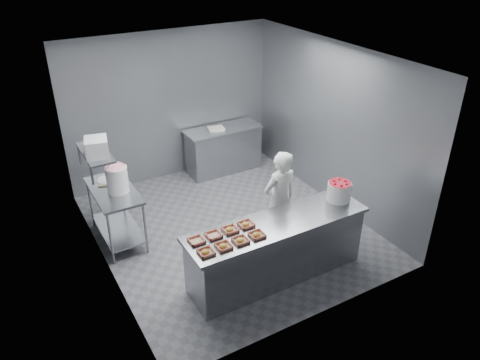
# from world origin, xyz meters

# --- Properties ---
(floor) EXTENTS (4.50, 4.50, 0.00)m
(floor) POSITION_xyz_m (0.00, 0.00, 0.00)
(floor) COLOR #4C4C51
(floor) RESTS_ON ground
(ceiling) EXTENTS (4.50, 4.50, 0.00)m
(ceiling) POSITION_xyz_m (0.00, 0.00, 2.80)
(ceiling) COLOR white
(ceiling) RESTS_ON wall_back
(wall_back) EXTENTS (4.00, 0.04, 2.80)m
(wall_back) POSITION_xyz_m (0.00, 2.25, 1.40)
(wall_back) COLOR slate
(wall_back) RESTS_ON ground
(wall_left) EXTENTS (0.04, 4.50, 2.80)m
(wall_left) POSITION_xyz_m (-2.00, 0.00, 1.40)
(wall_left) COLOR slate
(wall_left) RESTS_ON ground
(wall_right) EXTENTS (0.04, 4.50, 2.80)m
(wall_right) POSITION_xyz_m (2.00, 0.00, 1.40)
(wall_right) COLOR slate
(wall_right) RESTS_ON ground
(service_counter) EXTENTS (2.60, 0.70, 0.90)m
(service_counter) POSITION_xyz_m (0.00, -1.35, 0.45)
(service_counter) COLOR slate
(service_counter) RESTS_ON ground
(prep_table) EXTENTS (0.60, 1.20, 0.90)m
(prep_table) POSITION_xyz_m (-1.65, 0.60, 0.59)
(prep_table) COLOR slate
(prep_table) RESTS_ON ground
(back_counter) EXTENTS (1.50, 0.60, 0.90)m
(back_counter) POSITION_xyz_m (0.90, 1.90, 0.45)
(back_counter) COLOR slate
(back_counter) RESTS_ON ground
(wall_shelf) EXTENTS (0.35, 0.90, 0.03)m
(wall_shelf) POSITION_xyz_m (-1.82, 0.60, 1.55)
(wall_shelf) COLOR slate
(wall_shelf) RESTS_ON wall_left
(tray_0) EXTENTS (0.19, 0.18, 0.06)m
(tray_0) POSITION_xyz_m (-1.13, -1.49, 0.92)
(tray_0) COLOR #A38163
(tray_0) RESTS_ON service_counter
(tray_1) EXTENTS (0.19, 0.18, 0.06)m
(tray_1) POSITION_xyz_m (-0.89, -1.49, 0.92)
(tray_1) COLOR #A38163
(tray_1) RESTS_ON service_counter
(tray_2) EXTENTS (0.19, 0.18, 0.06)m
(tray_2) POSITION_xyz_m (-0.65, -1.49, 0.92)
(tray_2) COLOR #A38163
(tray_2) RESTS_ON service_counter
(tray_3) EXTENTS (0.19, 0.18, 0.06)m
(tray_3) POSITION_xyz_m (-0.41, -1.49, 0.92)
(tray_3) COLOR #A38163
(tray_3) RESTS_ON service_counter
(tray_4) EXTENTS (0.19, 0.18, 0.04)m
(tray_4) POSITION_xyz_m (-1.13, -1.21, 0.92)
(tray_4) COLOR #A38163
(tray_4) RESTS_ON service_counter
(tray_5) EXTENTS (0.19, 0.18, 0.04)m
(tray_5) POSITION_xyz_m (-0.89, -1.21, 0.92)
(tray_5) COLOR #A38163
(tray_5) RESTS_ON service_counter
(tray_6) EXTENTS (0.19, 0.18, 0.06)m
(tray_6) POSITION_xyz_m (-0.65, -1.21, 0.92)
(tray_6) COLOR #A38163
(tray_6) RESTS_ON service_counter
(tray_7) EXTENTS (0.19, 0.18, 0.06)m
(tray_7) POSITION_xyz_m (-0.41, -1.21, 0.92)
(tray_7) COLOR #A38163
(tray_7) RESTS_ON service_counter
(worker) EXTENTS (0.61, 0.43, 1.58)m
(worker) POSITION_xyz_m (0.44, -0.75, 0.79)
(worker) COLOR silver
(worker) RESTS_ON ground
(strawberry_tub) EXTENTS (0.34, 0.34, 0.28)m
(strawberry_tub) POSITION_xyz_m (1.08, -1.30, 1.05)
(strawberry_tub) COLOR white
(strawberry_tub) RESTS_ON service_counter
(glaze_bucket) EXTENTS (0.33, 0.31, 0.48)m
(glaze_bucket) POSITION_xyz_m (-1.59, 0.51, 1.11)
(glaze_bucket) COLOR white
(glaze_bucket) RESTS_ON prep_table
(bucket_lid) EXTENTS (0.38, 0.38, 0.03)m
(bucket_lid) POSITION_xyz_m (-1.63, 0.91, 0.91)
(bucket_lid) COLOR white
(bucket_lid) RESTS_ON prep_table
(rag) EXTENTS (0.17, 0.16, 0.02)m
(rag) POSITION_xyz_m (-1.74, 0.81, 0.91)
(rag) COLOR #CCB28C
(rag) RESTS_ON prep_table
(appliance) EXTENTS (0.37, 0.40, 0.26)m
(appliance) POSITION_xyz_m (-1.82, 0.44, 1.69)
(appliance) COLOR gray
(appliance) RESTS_ON wall_shelf
(paper_stack) EXTENTS (0.34, 0.28, 0.05)m
(paper_stack) POSITION_xyz_m (0.75, 1.90, 0.92)
(paper_stack) COLOR silver
(paper_stack) RESTS_ON back_counter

